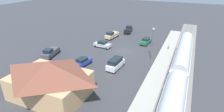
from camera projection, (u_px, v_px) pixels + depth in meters
The scene contains 14 objects.
ground_plane at pixel (124, 51), 46.16m from camera, with size 200.00×200.00×0.00m, color #38383D.
railway_track at pixel (183, 60), 40.93m from camera, with size 4.80×70.00×0.30m.
platform at pixel (164, 57), 42.39m from camera, with size 3.20×46.00×0.30m.
passenger_train at pixel (177, 82), 27.49m from camera, with size 2.93×40.00×4.98m.
station_building at pixel (50, 78), 28.02m from camera, with size 12.03×8.88×5.88m.
pedestrian_on_platform at pixel (169, 45), 46.13m from camera, with size 0.36×0.36×1.71m.
pickup_black at pixel (128, 30), 60.54m from camera, with size 2.72×5.63×2.14m.
sedan_silver at pixel (102, 44), 48.06m from camera, with size 4.62×2.52×1.74m.
pickup_charcoal at pixel (51, 52), 42.68m from camera, with size 3.00×5.68×2.14m.
sedan_green at pixel (146, 41), 50.50m from camera, with size 2.29×4.67×1.74m.
pickup_tan at pixel (112, 35), 55.14m from camera, with size 2.65×5.61×2.14m.
sedan_blue at pixel (82, 62), 38.29m from camera, with size 2.48×4.72×1.74m.
suv_white at pixel (116, 63), 37.05m from camera, with size 2.33×5.03×2.22m.
light_pole_near_platform at pixel (153, 39), 40.31m from camera, with size 0.44×0.44×7.13m.
Camera 1 is at (-14.57, 40.27, 17.52)m, focal length 29.38 mm.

